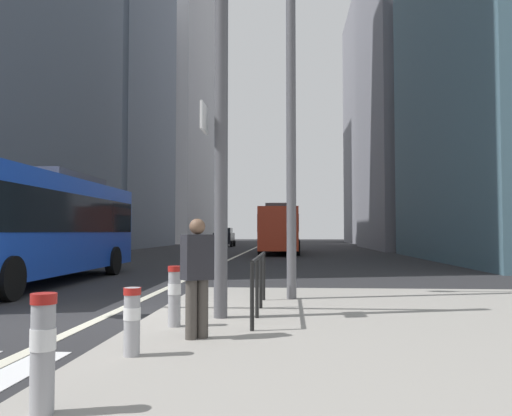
{
  "coord_description": "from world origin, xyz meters",
  "views": [
    {
      "loc": [
        3.33,
        -8.86,
        1.53
      ],
      "look_at": [
        0.29,
        37.53,
        3.67
      ],
      "focal_mm": 36.39,
      "sensor_mm": 36.0,
      "label": 1
    }
  ],
  "objects": [
    {
      "name": "car_oncoming_mid",
      "position": [
        -3.45,
        44.32,
        0.99
      ],
      "size": [
        2.06,
        4.16,
        1.94
      ],
      "color": "black",
      "rests_on": "ground"
    },
    {
      "name": "traffic_signal_gantry",
      "position": [
        0.32,
        -0.53,
        4.09
      ],
      "size": [
        5.73,
        0.65,
        6.0
      ],
      "color": "#515156",
      "rests_on": "median_island"
    },
    {
      "name": "bollard_right",
      "position": [
        1.64,
        -1.34,
        0.64
      ],
      "size": [
        0.2,
        0.2,
        0.88
      ],
      "color": "#99999E",
      "rests_on": "median_island"
    },
    {
      "name": "city_bus_red_receding",
      "position": [
        2.66,
        28.25,
        1.84
      ],
      "size": [
        2.78,
        11.59,
        3.4
      ],
      "color": "red",
      "rests_on": "ground"
    },
    {
      "name": "office_tower_left_mid",
      "position": [
        -16.0,
        41.94,
        14.74
      ],
      "size": [
        11.88,
        18.03,
        29.48
      ],
      "primitive_type": "cube",
      "color": "slate",
      "rests_on": "ground"
    },
    {
      "name": "lane_centre_line",
      "position": [
        0.0,
        30.0,
        0.01
      ],
      "size": [
        0.2,
        80.0,
        0.01
      ],
      "primitive_type": "cube",
      "color": "beige",
      "rests_on": "ground"
    },
    {
      "name": "ground_plane",
      "position": [
        0.0,
        20.0,
        0.0
      ],
      "size": [
        160.0,
        160.0,
        0.0
      ],
      "primitive_type": "plane",
      "color": "#28282B"
    },
    {
      "name": "pedestrian_railing",
      "position": [
        2.8,
        0.04,
        0.84
      ],
      "size": [
        0.06,
        3.32,
        0.98
      ],
      "color": "black",
      "rests_on": "median_island"
    },
    {
      "name": "pedestrian_waiting",
      "position": [
        2.12,
        -2.16,
        1.0
      ],
      "size": [
        0.45,
        0.41,
        1.55
      ],
      "color": "#423D38",
      "rests_on": "median_island"
    },
    {
      "name": "office_tower_left_far",
      "position": [
        -16.0,
        66.05,
        22.0
      ],
      "size": [
        13.36,
        22.93,
        43.99
      ],
      "primitive_type": "cube",
      "color": "#9E9EA3",
      "rests_on": "ground"
    },
    {
      "name": "car_receding_near",
      "position": [
        2.8,
        45.19,
        0.99
      ],
      "size": [
        2.05,
        4.05,
        1.94
      ],
      "color": "#B2A899",
      "rests_on": "ground"
    },
    {
      "name": "office_tower_right_mid",
      "position": [
        17.0,
        38.73,
        19.02
      ],
      "size": [
        13.12,
        16.58,
        38.04
      ],
      "primitive_type": "cube",
      "color": "gray",
      "rests_on": "ground"
    },
    {
      "name": "median_island",
      "position": [
        5.5,
        -1.0,
        0.07
      ],
      "size": [
        9.0,
        10.0,
        0.15
      ],
      "primitive_type": "cube",
      "color": "gray",
      "rests_on": "ground"
    },
    {
      "name": "bollard_front",
      "position": [
        1.46,
        -5.0,
        0.66
      ],
      "size": [
        0.2,
        0.2,
        0.91
      ],
      "color": "#99999E",
      "rests_on": "median_island"
    },
    {
      "name": "city_bus_blue_oncoming",
      "position": [
        -4.09,
        5.75,
        1.84
      ],
      "size": [
        2.81,
        11.01,
        3.4
      ],
      "color": "blue",
      "rests_on": "ground"
    },
    {
      "name": "street_lamp_post",
      "position": [
        3.36,
        1.92,
        5.28
      ],
      "size": [
        5.5,
        0.32,
        8.0
      ],
      "color": "#56565B",
      "rests_on": "median_island"
    },
    {
      "name": "car_receding_far",
      "position": [
        2.29,
        52.92,
        0.99
      ],
      "size": [
        2.13,
        4.4,
        1.94
      ],
      "color": "gold",
      "rests_on": "ground"
    },
    {
      "name": "bollard_left",
      "position": [
        1.57,
        -3.14,
        0.57
      ],
      "size": [
        0.2,
        0.2,
        0.76
      ],
      "color": "#99999E",
      "rests_on": "median_island"
    },
    {
      "name": "office_tower_right_far",
      "position": [
        17.0,
        60.37,
        16.08
      ],
      "size": [
        10.94,
        20.72,
        32.15
      ],
      "primitive_type": "cube",
      "color": "gray",
      "rests_on": "ground"
    }
  ]
}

